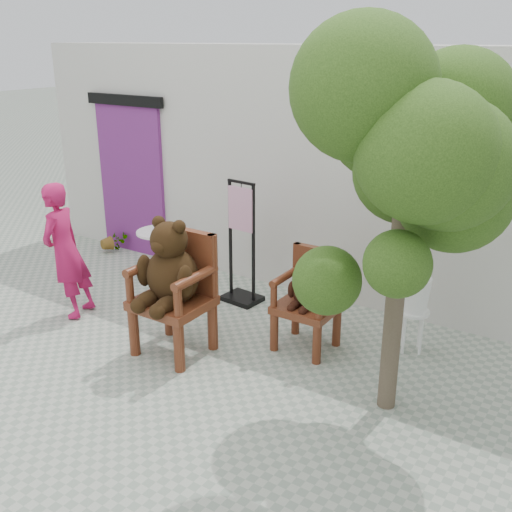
# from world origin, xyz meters

# --- Properties ---
(ground_plane) EXTENTS (60.00, 60.00, 0.00)m
(ground_plane) POSITION_xyz_m (0.00, 0.00, 0.00)
(ground_plane) COLOR #959B8B
(ground_plane) RESTS_ON ground
(back_wall) EXTENTS (9.00, 1.00, 3.00)m
(back_wall) POSITION_xyz_m (0.00, 3.10, 1.50)
(back_wall) COLOR beige
(back_wall) RESTS_ON ground
(doorway) EXTENTS (1.40, 0.11, 2.33)m
(doorway) POSITION_xyz_m (-3.00, 2.58, 1.16)
(doorway) COLOR #69236B
(doorway) RESTS_ON ground
(chair_big) EXTENTS (0.72, 0.76, 1.45)m
(chair_big) POSITION_xyz_m (-0.48, 0.53, 0.83)
(chair_big) COLOR #4D2110
(chair_big) RESTS_ON ground
(chair_small) EXTENTS (0.60, 0.55, 1.05)m
(chair_small) POSITION_xyz_m (0.62, 1.37, 0.60)
(chair_small) COLOR #4D2110
(chair_small) RESTS_ON ground
(person) EXTENTS (0.52, 0.65, 1.56)m
(person) POSITION_xyz_m (-2.09, 0.54, 0.78)
(person) COLOR #AE154D
(person) RESTS_ON ground
(cafe_table) EXTENTS (0.60, 0.60, 0.70)m
(cafe_table) POSITION_xyz_m (-1.86, 1.87, 0.44)
(cafe_table) COLOR white
(cafe_table) RESTS_ON ground
(display_stand) EXTENTS (0.48, 0.39, 1.51)m
(display_stand) POSITION_xyz_m (-0.61, 1.94, 0.58)
(display_stand) COLOR black
(display_stand) RESTS_ON ground
(stool_bucket) EXTENTS (0.32, 0.32, 1.45)m
(stool_bucket) POSITION_xyz_m (1.57, 1.87, 0.64)
(stool_bucket) COLOR white
(stool_bucket) RESTS_ON ground
(tree) EXTENTS (1.69, 1.91, 3.27)m
(tree) POSITION_xyz_m (1.81, 0.72, 2.31)
(tree) COLOR #413527
(tree) RESTS_ON ground
(potted_plant) EXTENTS (0.40, 0.37, 0.36)m
(potted_plant) POSITION_xyz_m (-3.25, 2.35, 0.18)
(potted_plant) COLOR #1E3A0F
(potted_plant) RESTS_ON ground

